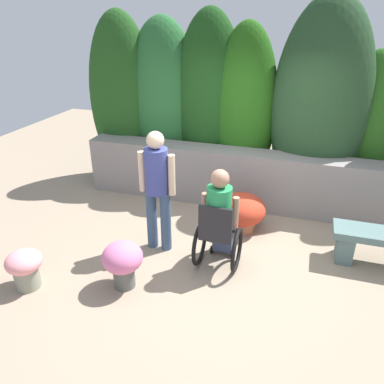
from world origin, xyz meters
The scene contains 8 objects.
ground_plane centered at (0.00, 0.00, 0.00)m, with size 13.48×13.48×0.00m, color gray.
stone_retaining_wall centered at (0.00, 1.57, 0.47)m, with size 5.36×0.46×0.94m, color gray.
hedge_backdrop centered at (-0.17, 2.18, 1.51)m, with size 6.17×1.14×3.24m.
person_in_wheelchair centered at (0.02, -0.18, 0.62)m, with size 0.53×0.66×1.33m.
person_standing_companion centered at (-0.84, -0.04, 0.95)m, with size 0.49×0.30×1.65m.
flower_pot_purple_near centered at (-0.93, -0.92, 0.35)m, with size 0.47×0.47×0.58m.
flower_pot_terracotta_by_wall centered at (-2.01, -1.28, 0.28)m, with size 0.41×0.41×0.48m.
flower_pot_red_accent centered at (0.13, 0.77, 0.30)m, with size 0.70×0.70×0.56m.
Camera 1 is at (0.89, -4.04, 2.92)m, focal length 35.00 mm.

